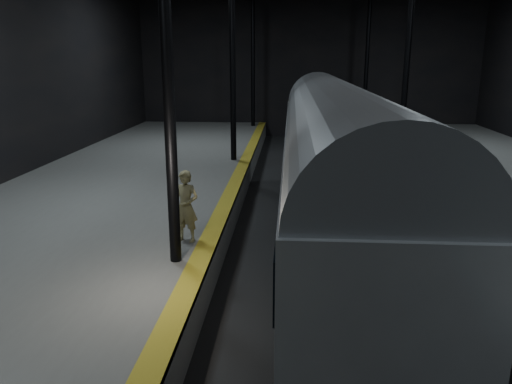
{
  "coord_description": "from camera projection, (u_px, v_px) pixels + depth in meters",
  "views": [
    {
      "loc": [
        -1.18,
        -14.69,
        5.57
      ],
      "look_at": [
        -2.1,
        -1.44,
        2.0
      ],
      "focal_mm": 35.0,
      "sensor_mm": 36.0,
      "label": 1
    }
  ],
  "objects": [
    {
      "name": "platform_left",
      "position": [
        90.0,
        223.0,
        15.89
      ],
      "size": [
        9.0,
        43.8,
        1.0
      ],
      "primitive_type": "cube",
      "color": "#585855",
      "rests_on": "ground"
    },
    {
      "name": "tactile_strip",
      "position": [
        222.0,
        210.0,
        15.48
      ],
      "size": [
        0.5,
        43.8,
        0.01
      ],
      "primitive_type": "cube",
      "color": "olive",
      "rests_on": "platform_left"
    },
    {
      "name": "ground",
      "position": [
        326.0,
        243.0,
        15.52
      ],
      "size": [
        44.0,
        44.0,
        0.0
      ],
      "primitive_type": "plane",
      "color": "black",
      "rests_on": "ground"
    },
    {
      "name": "woman",
      "position": [
        186.0,
        206.0,
        12.67
      ],
      "size": [
        0.77,
        0.6,
        1.85
      ],
      "primitive_type": "imported",
      "rotation": [
        0.0,
        0.0,
        -0.26
      ],
      "color": "#8E8457",
      "rests_on": "platform_left"
    },
    {
      "name": "train",
      "position": [
        331.0,
        161.0,
        14.27
      ],
      "size": [
        2.73,
        18.19,
        4.86
      ],
      "color": "#A7A9AF",
      "rests_on": "ground"
    },
    {
      "name": "track",
      "position": [
        327.0,
        241.0,
        15.5
      ],
      "size": [
        2.4,
        43.0,
        0.24
      ],
      "color": "#3F3328",
      "rests_on": "ground"
    }
  ]
}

